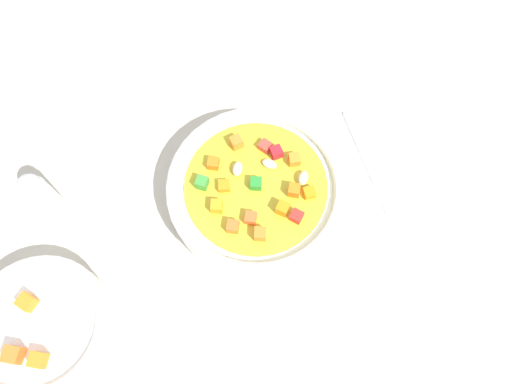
% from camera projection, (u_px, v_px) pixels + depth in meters
% --- Properties ---
extents(ground_plane, '(1.40, 1.40, 0.02)m').
position_uv_depth(ground_plane, '(256.00, 202.00, 0.55)').
color(ground_plane, '#BAB2A0').
extents(soup_bowl_main, '(0.19, 0.19, 0.05)m').
position_uv_depth(soup_bowl_main, '(256.00, 191.00, 0.52)').
color(soup_bowl_main, white).
rests_on(soup_bowl_main, ground_plane).
extents(spoon, '(0.04, 0.23, 0.01)m').
position_uv_depth(spoon, '(351.00, 124.00, 0.57)').
color(spoon, silver).
rests_on(spoon, ground_plane).
extents(side_bowl_small, '(0.14, 0.14, 0.05)m').
position_uv_depth(side_bowl_small, '(42.00, 326.00, 0.47)').
color(side_bowl_small, white).
rests_on(side_bowl_small, ground_plane).
extents(pepper_shaker, '(0.03, 0.03, 0.08)m').
position_uv_depth(pepper_shaker, '(42.00, 196.00, 0.50)').
color(pepper_shaker, silver).
rests_on(pepper_shaker, ground_plane).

